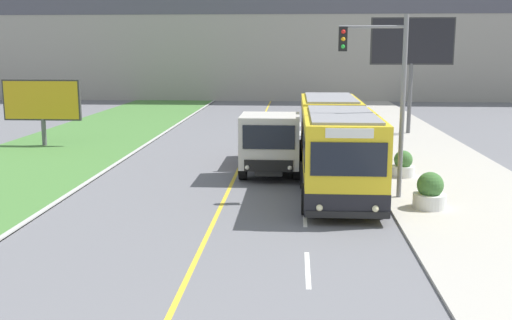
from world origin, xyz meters
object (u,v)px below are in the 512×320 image
at_px(dump_truck, 271,144).
at_px(traffic_light_mast, 385,84).
at_px(billboard_large, 412,46).
at_px(planter_round_second, 403,165).
at_px(city_bus, 334,142).
at_px(planter_round_near, 430,192).
at_px(billboard_small, 42,101).

distance_m(dump_truck, traffic_light_mast, 6.14).
relative_size(billboard_large, planter_round_second, 6.60).
height_order(city_bus, planter_round_near, city_bus).
relative_size(city_bus, billboard_small, 3.08).
bearing_deg(traffic_light_mast, planter_round_second, 68.51).
bearing_deg(city_bus, billboard_small, 153.21).
xyz_separation_m(city_bus, traffic_light_mast, (1.45, -2.89, 2.42)).
bearing_deg(dump_truck, billboard_small, 152.05).
height_order(planter_round_near, planter_round_second, planter_round_near).
bearing_deg(planter_round_second, billboard_large, 78.72).
xyz_separation_m(traffic_light_mast, planter_round_second, (1.35, 3.43, -3.42)).
bearing_deg(city_bus, billboard_large, 68.08).
height_order(dump_truck, billboard_large, billboard_large).
bearing_deg(city_bus, dump_truck, 159.19).
bearing_deg(dump_truck, planter_round_second, -4.52).
distance_m(dump_truck, planter_round_second, 5.40).
distance_m(billboard_small, planter_round_second, 19.15).
xyz_separation_m(billboard_large, billboard_small, (-20.26, -5.72, -2.91)).
bearing_deg(planter_round_near, billboard_small, 146.28).
bearing_deg(billboard_large, planter_round_near, -98.20).
xyz_separation_m(city_bus, dump_truck, (-2.53, 0.96, -0.25)).
distance_m(planter_round_near, planter_round_second, 4.84).
distance_m(city_bus, planter_round_near, 5.22).
distance_m(dump_truck, billboard_small, 14.08).
height_order(traffic_light_mast, billboard_small, traffic_light_mast).
relative_size(city_bus, planter_round_second, 12.20).
xyz_separation_m(traffic_light_mast, billboard_small, (-16.38, 10.43, -1.58)).
bearing_deg(billboard_small, city_bus, -26.79).
bearing_deg(traffic_light_mast, dump_truck, 135.91).
bearing_deg(planter_round_second, dump_truck, 175.48).
height_order(traffic_light_mast, billboard_large, billboard_large).
relative_size(city_bus, planter_round_near, 10.91).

